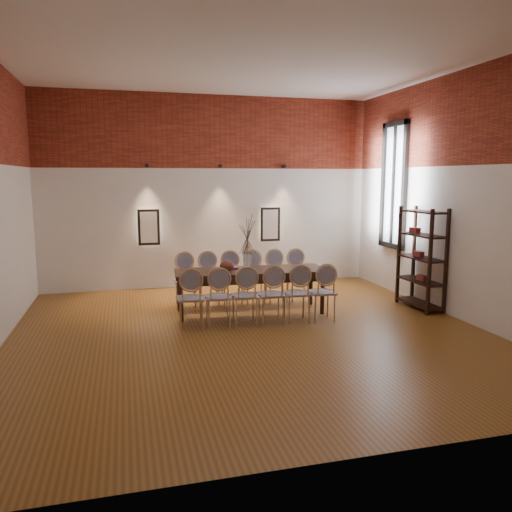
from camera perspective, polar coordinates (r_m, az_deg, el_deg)
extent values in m
cube|color=brown|center=(7.58, -0.56, -8.86)|extent=(7.00, 7.00, 0.02)
cube|color=silver|center=(7.42, -0.61, 22.21)|extent=(7.00, 7.00, 0.02)
cube|color=silver|center=(10.70, -5.29, 7.26)|extent=(7.00, 0.10, 4.00)
cube|color=silver|center=(3.89, 12.40, 4.18)|extent=(7.00, 0.10, 4.00)
cube|color=silver|center=(8.80, 22.60, 6.26)|extent=(0.10, 7.00, 4.00)
cube|color=maroon|center=(10.67, -5.32, 13.98)|extent=(7.00, 0.02, 1.50)
cube|color=maroon|center=(4.05, 12.55, 22.18)|extent=(7.00, 0.02, 1.50)
cube|color=maroon|center=(8.80, 22.73, 14.42)|extent=(0.02, 7.00, 1.50)
cube|color=#FFEAC6|center=(10.51, -12.16, 3.24)|extent=(0.36, 0.06, 0.66)
cube|color=#FFEAC6|center=(10.94, 1.60, 3.65)|extent=(0.36, 0.06, 0.66)
cylinder|color=black|center=(10.43, -12.38, 10.07)|extent=(0.08, 0.10, 0.08)
cylinder|color=black|center=(10.60, -4.13, 10.23)|extent=(0.08, 0.10, 0.08)
cylinder|color=black|center=(10.95, 3.20, 10.20)|extent=(0.08, 0.10, 0.08)
cube|color=silver|center=(10.41, 15.54, 7.75)|extent=(0.02, 0.78, 2.38)
cube|color=black|center=(10.40, 15.44, 7.76)|extent=(0.08, 0.90, 2.50)
cube|color=black|center=(10.40, 15.44, 7.76)|extent=(0.06, 0.06, 2.40)
cube|color=black|center=(8.60, -0.68, -4.04)|extent=(2.59, 0.98, 0.75)
cylinder|color=silver|center=(8.49, -0.99, -0.60)|extent=(0.14, 0.14, 0.30)
ellipsoid|color=maroon|center=(8.40, -3.36, -1.14)|extent=(0.24, 0.24, 0.18)
cube|color=#7E295D|center=(8.64, -2.96, -1.35)|extent=(0.27, 0.20, 0.03)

